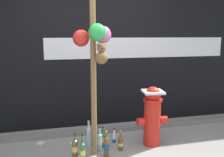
# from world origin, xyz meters

# --- Properties ---
(building_wall) EXTENTS (10.00, 0.21, 3.49)m
(building_wall) POSITION_xyz_m (0.00, 1.66, 1.75)
(building_wall) COLOR black
(building_wall) RESTS_ON ground_plane
(curb_strip) EXTENTS (8.00, 0.12, 0.08)m
(curb_strip) POSITION_xyz_m (0.00, 1.17, 0.04)
(curb_strip) COLOR slate
(curb_strip) RESTS_ON ground_plane
(memorial_post) EXTENTS (0.58, 0.47, 2.85)m
(memorial_post) POSITION_xyz_m (-0.23, 0.44, 1.76)
(memorial_post) COLOR olive
(memorial_post) RESTS_ON ground_plane
(fire_hydrant) EXTENTS (0.47, 0.33, 0.90)m
(fire_hydrant) POSITION_xyz_m (0.65, 0.54, 0.47)
(fire_hydrant) COLOR red
(fire_hydrant) RESTS_ON ground_plane
(bottle_0) EXTENTS (0.06, 0.06, 0.28)m
(bottle_0) POSITION_xyz_m (0.08, 0.62, 0.11)
(bottle_0) COLOR silver
(bottle_0) RESTS_ON ground_plane
(bottle_1) EXTENTS (0.07, 0.07, 0.37)m
(bottle_1) POSITION_xyz_m (-0.10, 0.33, 0.15)
(bottle_1) COLOR brown
(bottle_1) RESTS_ON ground_plane
(bottle_2) EXTENTS (0.07, 0.07, 0.30)m
(bottle_2) POSITION_xyz_m (0.14, 0.46, 0.11)
(bottle_2) COLOR brown
(bottle_2) RESTS_ON ground_plane
(bottle_3) EXTENTS (0.08, 0.08, 0.33)m
(bottle_3) POSITION_xyz_m (-0.52, 0.41, 0.13)
(bottle_3) COLOR brown
(bottle_3) RESTS_ON ground_plane
(bottle_4) EXTENTS (0.07, 0.07, 0.40)m
(bottle_4) POSITION_xyz_m (-0.28, 0.69, 0.17)
(bottle_4) COLOR #B2DBEA
(bottle_4) RESTS_ON ground_plane
(bottle_5) EXTENTS (0.07, 0.07, 0.37)m
(bottle_5) POSITION_xyz_m (-0.16, 0.50, 0.15)
(bottle_5) COLOR #93CCE0
(bottle_5) RESTS_ON ground_plane
(bottle_6) EXTENTS (0.07, 0.07, 0.32)m
(bottle_6) POSITION_xyz_m (-0.08, 0.61, 0.13)
(bottle_6) COLOR #337038
(bottle_6) RESTS_ON ground_plane
(bottle_7) EXTENTS (0.07, 0.07, 0.35)m
(bottle_7) POSITION_xyz_m (-0.43, 0.34, 0.12)
(bottle_7) COLOR #337038
(bottle_7) RESTS_ON ground_plane
(litter_0) EXTENTS (0.12, 0.11, 0.01)m
(litter_0) POSITION_xyz_m (-0.51, 0.90, 0.00)
(litter_0) COLOR silver
(litter_0) RESTS_ON ground_plane
(litter_1) EXTENTS (0.12, 0.11, 0.01)m
(litter_1) POSITION_xyz_m (-0.08, 0.43, 0.00)
(litter_1) COLOR tan
(litter_1) RESTS_ON ground_plane
(litter_2) EXTENTS (0.15, 0.15, 0.01)m
(litter_2) POSITION_xyz_m (-0.99, 0.99, 0.00)
(litter_2) COLOR silver
(litter_2) RESTS_ON ground_plane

